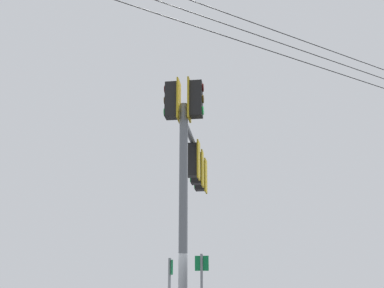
{
  "coord_description": "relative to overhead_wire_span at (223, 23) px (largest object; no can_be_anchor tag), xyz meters",
  "views": [
    {
      "loc": [
        -4.77,
        8.18,
        1.9
      ],
      "look_at": [
        -0.35,
        -2.31,
        5.46
      ],
      "focal_mm": 41.43,
      "sensor_mm": 36.0,
      "label": 1
    }
  ],
  "objects": [
    {
      "name": "signal_mast_assembly",
      "position": [
        1.01,
        -0.14,
        -3.87
      ],
      "size": [
        1.74,
        4.65,
        6.64
      ],
      "color": "slate",
      "rests_on": "ground"
    },
    {
      "name": "overhead_wire_span",
      "position": [
        0.0,
        0.0,
        0.0
      ],
      "size": [
        15.76,
        21.08,
        0.85
      ],
      "color": "black"
    }
  ]
}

